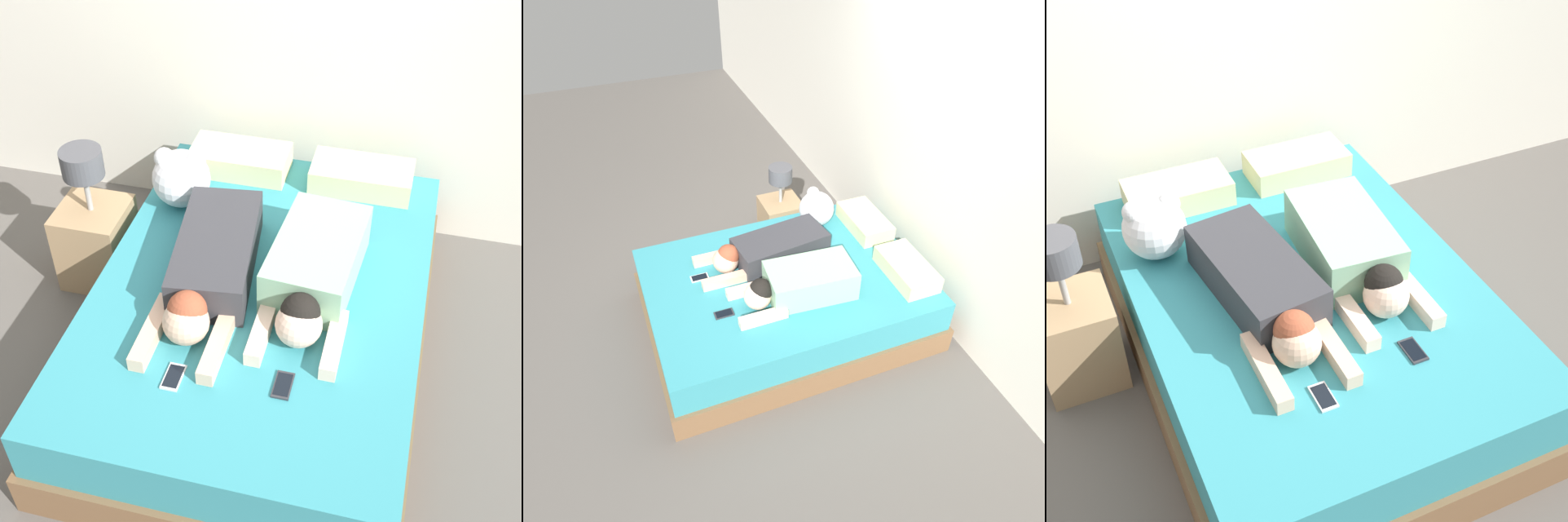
% 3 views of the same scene
% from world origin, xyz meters
% --- Properties ---
extents(ground_plane, '(12.00, 12.00, 0.00)m').
position_xyz_m(ground_plane, '(0.00, 0.00, 0.00)').
color(ground_plane, '#5B5651').
extents(wall_back, '(12.00, 0.06, 2.60)m').
position_xyz_m(wall_back, '(0.00, 1.24, 1.30)').
color(wall_back, silver).
rests_on(wall_back, ground_plane).
extents(bed, '(1.57, 2.17, 0.49)m').
position_xyz_m(bed, '(0.00, 0.00, 0.24)').
color(bed, brown).
rests_on(bed, ground_plane).
extents(pillow_head_left, '(0.54, 0.28, 0.13)m').
position_xyz_m(pillow_head_left, '(-0.34, 0.88, 0.56)').
color(pillow_head_left, beige).
rests_on(pillow_head_left, bed).
extents(pillow_head_right, '(0.54, 0.28, 0.13)m').
position_xyz_m(pillow_head_right, '(0.34, 0.88, 0.56)').
color(pillow_head_right, beige).
rests_on(pillow_head_right, bed).
extents(person_left, '(0.43, 1.07, 0.23)m').
position_xyz_m(person_left, '(-0.23, -0.05, 0.59)').
color(person_left, '#333338').
rests_on(person_left, bed).
extents(person_right, '(0.42, 0.93, 0.23)m').
position_xyz_m(person_right, '(0.24, 0.02, 0.60)').
color(person_right, '#8CBF99').
rests_on(person_right, bed).
extents(cell_phone_left, '(0.07, 0.14, 0.01)m').
position_xyz_m(cell_phone_left, '(-0.21, -0.62, 0.50)').
color(cell_phone_left, silver).
rests_on(cell_phone_left, bed).
extents(cell_phone_right, '(0.07, 0.14, 0.01)m').
position_xyz_m(cell_phone_right, '(0.23, -0.55, 0.50)').
color(cell_phone_right, '#2D2D33').
rests_on(cell_phone_right, bed).
extents(plush_toy, '(0.30, 0.30, 0.32)m').
position_xyz_m(plush_toy, '(-0.55, 0.52, 0.65)').
color(plush_toy, white).
rests_on(plush_toy, bed).
extents(nightstand, '(0.36, 0.36, 0.83)m').
position_xyz_m(nightstand, '(-1.02, 0.36, 0.29)').
color(nightstand, tan).
rests_on(nightstand, ground_plane).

